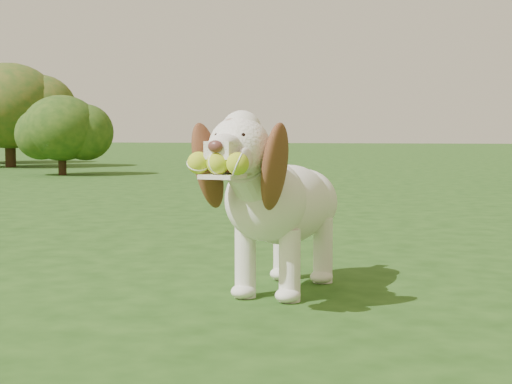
# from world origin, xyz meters

# --- Properties ---
(ground) EXTENTS (80.00, 80.00, 0.00)m
(ground) POSITION_xyz_m (0.00, 0.00, 0.00)
(ground) COLOR #1C3F12
(ground) RESTS_ON ground
(dog) EXTENTS (0.59, 1.26, 0.82)m
(dog) POSITION_xyz_m (-0.29, -0.35, 0.44)
(dog) COLOR white
(dog) RESTS_ON ground
(shrub_a) EXTENTS (1.26, 1.26, 1.31)m
(shrub_a) POSITION_xyz_m (-5.32, 8.18, 0.77)
(shrub_a) COLOR #382314
(shrub_a) RESTS_ON ground
(shrub_e) EXTENTS (1.99, 1.99, 2.06)m
(shrub_e) POSITION_xyz_m (-7.51, 10.52, 1.21)
(shrub_e) COLOR #382314
(shrub_e) RESTS_ON ground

